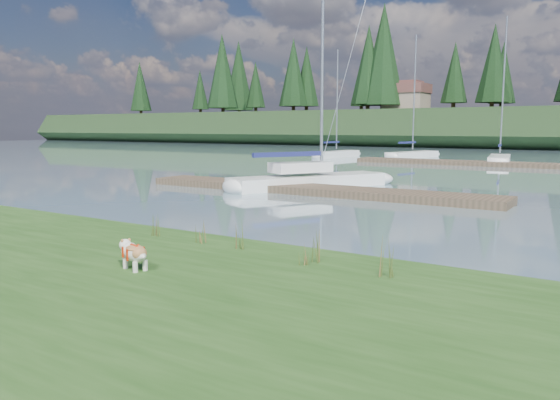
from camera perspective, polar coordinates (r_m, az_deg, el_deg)
The scene contains 21 objects.
ground at distance 41.59m, azimuth 22.62°, elevation 3.25°, with size 200.00×200.00×0.00m, color #7997A5.
bank at distance 9.14m, azimuth -22.97°, elevation -9.35°, with size 60.00×9.00×0.35m, color #2B4E1C.
bulldog at distance 9.60m, azimuth -15.00°, elevation -5.29°, with size 0.80×0.45×0.47m.
sailboat_main at distance 25.30m, azimuth 4.20°, elevation 2.33°, with size 5.46×8.44×12.43m.
dock_near at distance 22.99m, azimuth 3.09°, elevation 1.13°, with size 16.00×2.00×0.30m, color #4C3D2C.
dock_far at distance 41.27m, azimuth 25.36°, elevation 3.28°, with size 26.00×2.20×0.30m, color #4C3D2C.
sailboat_bg_0 at distance 50.91m, azimuth 6.27°, elevation 4.85°, with size 2.11×6.72×9.75m.
sailboat_bg_1 at distance 51.01m, azimuth 14.06°, elevation 4.68°, with size 3.14×7.37×10.88m.
sailboat_bg_2 at distance 45.83m, azimuth 21.98°, elevation 4.05°, with size 2.59×7.44×11.05m.
weed_0 at distance 11.48m, azimuth -8.30°, elevation -3.46°, with size 0.17×0.14×0.49m.
weed_1 at distance 10.80m, azimuth -4.19°, elevation -3.89°, with size 0.17×0.14×0.58m.
weed_2 at distance 9.74m, azimuth 3.85°, elevation -4.81°, with size 0.17×0.14×0.72m.
weed_3 at distance 12.37m, azimuth -12.93°, elevation -2.69°, with size 0.17×0.14×0.53m.
weed_4 at distance 9.58m, azimuth 2.45°, elevation -5.88°, with size 0.17×0.14×0.38m.
weed_5 at distance 8.93m, azimuth 11.11°, elevation -6.09°, with size 0.17×0.14×0.72m.
mud_lip at distance 12.08m, azimuth -5.42°, elevation -5.21°, with size 60.00×0.50×0.14m, color #33281C.
conifer_0 at distance 100.20m, azimuth -6.04°, elevation 13.25°, with size 5.72×5.72×14.15m.
conifer_1 at distance 94.92m, azimuth 2.80°, elevation 12.78°, with size 4.40×4.40×11.30m.
conifer_2 at distance 85.89m, azimuth 10.76°, elevation 14.72°, with size 6.60×6.60×16.05m.
conifer_3 at distance 85.11m, azimuth 21.44°, elevation 13.17°, with size 4.84×4.84×12.25m.
house_0 at distance 86.12m, azimuth 13.05°, elevation 10.47°, with size 6.30×5.30×4.65m.
Camera 1 is at (7.30, -10.85, 2.75)m, focal length 35.00 mm.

